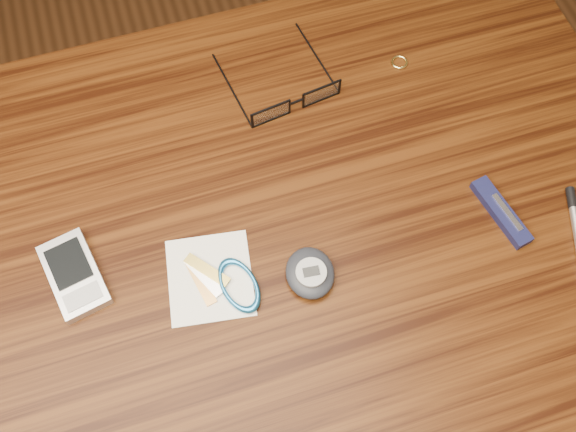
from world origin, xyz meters
name	(u,v)px	position (x,y,z in m)	size (l,w,h in m)	color
ground	(279,366)	(0.00, 0.00, 0.00)	(3.80, 3.80, 0.00)	#472814
desk	(273,259)	(0.00, 0.00, 0.65)	(1.00, 0.70, 0.75)	#341908
eyeglasses	(294,100)	(0.08, 0.16, 0.76)	(0.15, 0.15, 0.03)	black
gold_ring	(399,62)	(0.24, 0.19, 0.75)	(0.02, 0.02, 0.00)	#F1DA73
pda_phone	(74,275)	(-0.24, 0.01, 0.76)	(0.07, 0.11, 0.02)	silver
pedometer	(310,273)	(0.02, -0.07, 0.76)	(0.06, 0.07, 0.03)	black
notepad_keys	(225,281)	(-0.07, -0.05, 0.75)	(0.12, 0.12, 0.01)	silver
pocket_knife	(501,212)	(0.27, -0.07, 0.76)	(0.04, 0.10, 0.01)	#121436
silver_pen	(576,228)	(0.35, -0.11, 0.76)	(0.05, 0.12, 0.01)	silver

